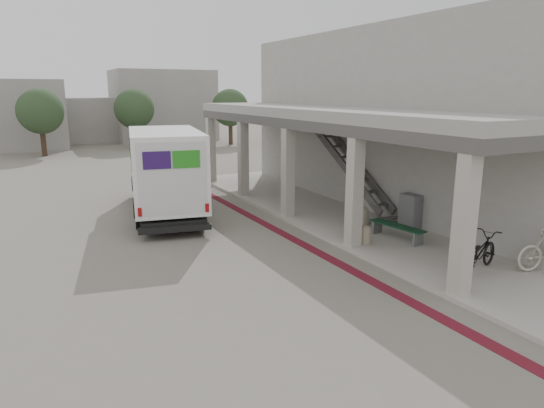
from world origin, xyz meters
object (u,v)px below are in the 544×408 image
utility_cabinet (411,211)px  bicycle_black (479,252)px  bench (397,229)px  fedex_truck (164,169)px

utility_cabinet → bicycle_black: bearing=-113.1°
bench → bicycle_black: bicycle_black is taller
fedex_truck → bench: 8.96m
utility_cabinet → bicycle_black: (-1.34, -3.89, -0.07)m
bench → utility_cabinet: 1.58m
bicycle_black → utility_cabinet: bearing=-36.9°
utility_cabinet → bicycle_black: size_ratio=0.60×
fedex_truck → bicycle_black: bearing=-51.5°
bench → fedex_truck: bearing=118.6°
fedex_truck → utility_cabinet: 9.20m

